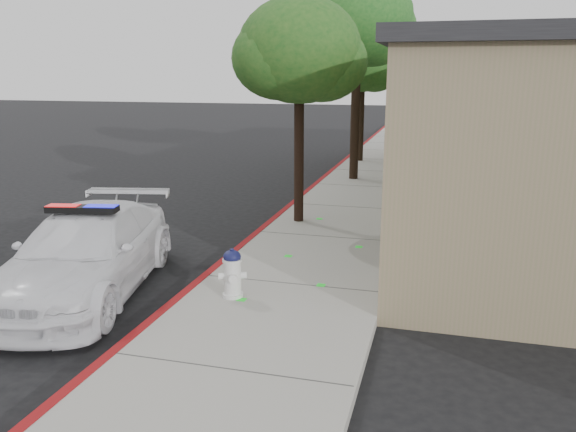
# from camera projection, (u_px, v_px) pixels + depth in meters

# --- Properties ---
(ground) EXTENTS (120.00, 120.00, 0.00)m
(ground) POSITION_uv_depth(u_px,v_px,m) (202.00, 283.00, 10.18)
(ground) COLOR black
(ground) RESTS_ON ground
(sidewalk) EXTENTS (3.20, 60.00, 0.15)m
(sidewalk) POSITION_uv_depth(u_px,v_px,m) (325.00, 240.00, 12.56)
(sidewalk) COLOR gray
(sidewalk) RESTS_ON ground
(red_curb) EXTENTS (0.14, 60.00, 0.16)m
(red_curb) POSITION_uv_depth(u_px,v_px,m) (258.00, 234.00, 12.95)
(red_curb) COLOR maroon
(red_curb) RESTS_ON ground
(clapboard_building) EXTENTS (7.30, 20.89, 4.24)m
(clapboard_building) POSITION_uv_depth(u_px,v_px,m) (543.00, 127.00, 16.39)
(clapboard_building) COLOR #877358
(clapboard_building) RESTS_ON ground
(police_car) EXTENTS (2.89, 5.09, 1.51)m
(police_car) POSITION_uv_depth(u_px,v_px,m) (86.00, 253.00, 9.58)
(police_car) COLOR white
(police_car) RESTS_ON ground
(fire_hydrant) EXTENTS (0.45, 0.40, 0.79)m
(fire_hydrant) POSITION_uv_depth(u_px,v_px,m) (232.00, 273.00, 9.06)
(fire_hydrant) COLOR white
(fire_hydrant) RESTS_ON sidewalk
(street_tree_near) EXTENTS (3.02, 2.82, 5.17)m
(street_tree_near) POSITION_uv_depth(u_px,v_px,m) (300.00, 55.00, 12.96)
(street_tree_near) COLOR black
(street_tree_near) RESTS_ON sidewalk
(street_tree_mid) EXTENTS (3.63, 3.54, 6.69)m
(street_tree_mid) POSITION_uv_depth(u_px,v_px,m) (358.00, 22.00, 18.31)
(street_tree_mid) COLOR black
(street_tree_mid) RESTS_ON sidewalk
(street_tree_far) EXTENTS (2.86, 2.63, 4.97)m
(street_tree_far) POSITION_uv_depth(u_px,v_px,m) (363.00, 66.00, 22.58)
(street_tree_far) COLOR black
(street_tree_far) RESTS_ON sidewalk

